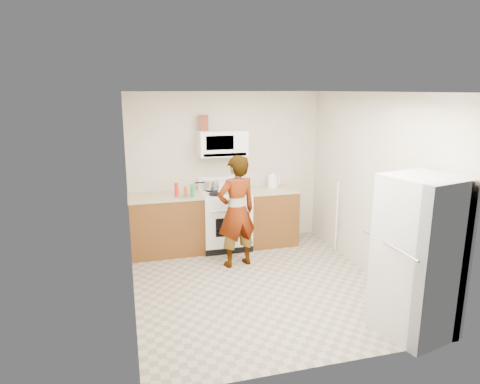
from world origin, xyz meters
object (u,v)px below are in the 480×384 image
object	(u,v)px
microwave	(222,143)
person	(237,212)
gas_range	(225,219)
fridge	(419,257)
kettle	(273,181)
saucepan	(211,185)

from	to	relation	value
microwave	person	bearing A→B (deg)	-90.32
gas_range	fridge	bearing A→B (deg)	-65.57
gas_range	kettle	distance (m)	1.02
person	saucepan	bearing A→B (deg)	-92.55
fridge	microwave	bearing A→B (deg)	99.93
microwave	kettle	distance (m)	1.08
fridge	kettle	xyz separation A→B (m)	(-0.50, 3.10, 0.19)
microwave	kettle	world-z (taller)	microwave
microwave	kettle	bearing A→B (deg)	-0.83
gas_range	kettle	size ratio (longest dim) A/B	5.51
saucepan	person	bearing A→B (deg)	-79.62
gas_range	kettle	bearing A→B (deg)	7.70
person	kettle	world-z (taller)	person
microwave	gas_range	bearing A→B (deg)	-90.00
microwave	fridge	world-z (taller)	microwave
saucepan	gas_range	bearing A→B (deg)	-45.48
gas_range	saucepan	distance (m)	0.59
kettle	saucepan	xyz separation A→B (m)	(-1.03, 0.07, -0.01)
microwave	saucepan	size ratio (longest dim) A/B	3.01
fridge	person	bearing A→B (deg)	107.89
microwave	person	size ratio (longest dim) A/B	0.46
microwave	kettle	xyz separation A→B (m)	(0.85, -0.01, -0.66)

